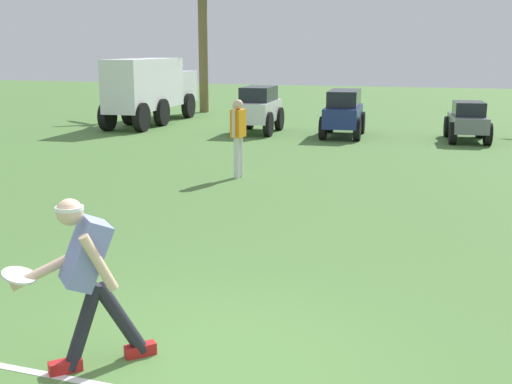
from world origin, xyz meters
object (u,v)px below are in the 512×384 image
(frisbee_thrower, at_px, (88,274))
(box_truck, at_px, (152,87))
(parked_car_slot_c, at_px, (468,121))
(parked_car_slot_a, at_px, (259,108))
(teammate_near_sideline, at_px, (238,131))
(palm_tree_far_left, at_px, (203,29))
(frisbee_in_flight, at_px, (19,276))
(parked_car_slot_b, at_px, (344,112))

(frisbee_thrower, bearing_deg, box_truck, 114.79)
(parked_car_slot_c, distance_m, box_truck, 10.40)
(parked_car_slot_a, xyz_separation_m, parked_car_slot_c, (6.09, 0.02, -0.18))
(teammate_near_sideline, distance_m, parked_car_slot_c, 8.14)
(parked_car_slot_a, xyz_separation_m, palm_tree_far_left, (-4.02, 5.52, 2.52))
(box_truck, bearing_deg, parked_car_slot_a, -16.81)
(frisbee_in_flight, height_order, parked_car_slot_c, parked_car_slot_c)
(parked_car_slot_b, bearing_deg, parked_car_slot_c, 0.85)
(parked_car_slot_c, bearing_deg, frisbee_in_flight, -103.20)
(parked_car_slot_a, bearing_deg, frisbee_thrower, -77.97)
(teammate_near_sideline, xyz_separation_m, box_truck, (-5.91, 8.10, 0.29))
(frisbee_in_flight, relative_size, palm_tree_far_left, 0.05)
(frisbee_in_flight, distance_m, box_truck, 17.45)
(parked_car_slot_a, relative_size, parked_car_slot_c, 1.05)
(parked_car_slot_c, bearing_deg, box_truck, 173.07)
(frisbee_in_flight, bearing_deg, parked_car_slot_c, 76.80)
(parked_car_slot_a, bearing_deg, teammate_near_sideline, -76.05)
(frisbee_in_flight, height_order, box_truck, box_truck)
(teammate_near_sideline, bearing_deg, parked_car_slot_b, 82.24)
(palm_tree_far_left, bearing_deg, parked_car_slot_c, -28.55)
(parked_car_slot_a, bearing_deg, frisbee_in_flight, -79.95)
(frisbee_in_flight, relative_size, box_truck, 0.05)
(parked_car_slot_b, xyz_separation_m, palm_tree_far_left, (-6.64, 5.55, 2.54))
(frisbee_thrower, bearing_deg, teammate_near_sideline, 100.31)
(frisbee_thrower, relative_size, box_truck, 0.24)
(frisbee_thrower, distance_m, parked_car_slot_b, 14.55)
(frisbee_thrower, relative_size, parked_car_slot_b, 0.58)
(parked_car_slot_a, relative_size, parked_car_slot_b, 0.98)
(frisbee_thrower, relative_size, frisbee_in_flight, 4.88)
(teammate_near_sideline, distance_m, palm_tree_far_left, 13.80)
(box_truck, bearing_deg, palm_tree_far_left, 87.36)
(frisbee_in_flight, distance_m, parked_car_slot_a, 15.01)
(teammate_near_sideline, xyz_separation_m, palm_tree_far_left, (-5.71, 12.34, 2.32))
(parked_car_slot_b, distance_m, box_truck, 6.98)
(parked_car_slot_a, bearing_deg, box_truck, 163.19)
(frisbee_in_flight, height_order, parked_car_slot_a, parked_car_slot_a)
(frisbee_thrower, distance_m, frisbee_in_flight, 0.53)
(parked_car_slot_a, height_order, palm_tree_far_left, palm_tree_far_left)
(parked_car_slot_c, bearing_deg, parked_car_slot_b, -179.15)
(parked_car_slot_c, relative_size, box_truck, 0.38)
(teammate_near_sideline, height_order, parked_car_slot_c, teammate_near_sideline)
(frisbee_in_flight, distance_m, parked_car_slot_c, 15.20)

